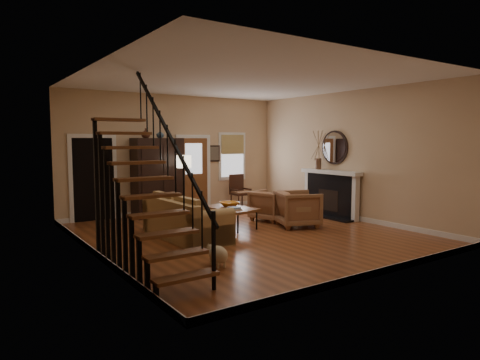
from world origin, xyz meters
TOP-DOWN VIEW (x-y plane):
  - room at (-0.41, 1.76)m, footprint 7.00×7.33m
  - staircase at (-2.78, -1.30)m, footprint 0.94×2.80m
  - fireplace at (3.13, 0.50)m, footprint 0.33×1.95m
  - armoire at (-0.70, 3.15)m, footprint 1.30×0.60m
  - vase_a at (-1.05, 3.05)m, footprint 0.24×0.24m
  - vase_b at (-0.65, 3.05)m, footprint 0.20×0.20m
  - sofa at (-1.26, 0.41)m, footprint 1.04×2.26m
  - coffee_table at (0.09, 0.75)m, footprint 0.92×1.36m
  - bowl at (0.14, 0.90)m, footprint 0.43×0.43m
  - books at (-0.03, 0.45)m, footprint 0.23×0.31m
  - armchair_left at (1.46, -0.02)m, footprint 1.20×1.18m
  - armchair_right at (1.42, 0.97)m, footprint 1.06×1.04m
  - floor_lamp at (-0.31, 2.36)m, footprint 0.45×0.45m
  - side_chair at (1.85, 2.95)m, footprint 0.54×0.54m
  - dog at (-1.76, -1.70)m, footprint 0.31×0.49m

SIDE VIEW (x-z plane):
  - dog at x=-1.76m, z-range 0.00..0.35m
  - coffee_table at x=0.09m, z-range 0.00..0.48m
  - armchair_right at x=1.42m, z-range 0.00..0.77m
  - sofa at x=-1.26m, z-range 0.00..0.83m
  - armchair_left at x=1.46m, z-range 0.00..0.85m
  - side_chair at x=1.85m, z-range 0.00..1.02m
  - books at x=-0.03m, z-range 0.48..0.54m
  - bowl at x=0.14m, z-range 0.48..0.59m
  - fireplace at x=3.13m, z-range -0.41..1.89m
  - floor_lamp at x=-0.31m, z-range 0.00..1.65m
  - armoire at x=-0.70m, z-range 0.00..2.10m
  - room at x=-0.41m, z-range -0.14..3.16m
  - staircase at x=-2.78m, z-range 0.00..3.20m
  - vase_b at x=-0.65m, z-range 2.10..2.31m
  - vase_a at x=-1.05m, z-range 2.10..2.35m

